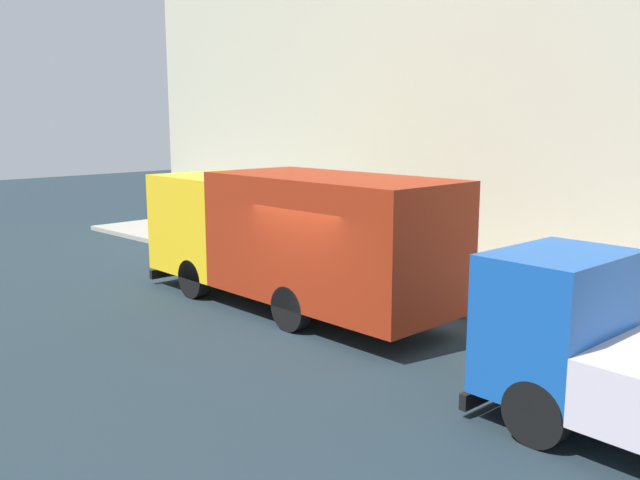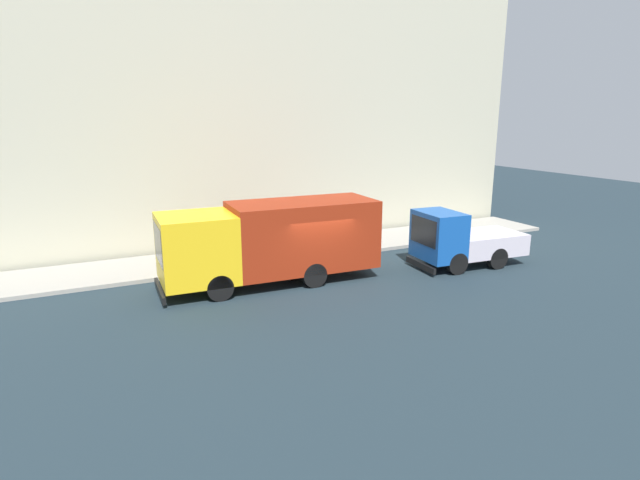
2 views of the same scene
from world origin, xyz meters
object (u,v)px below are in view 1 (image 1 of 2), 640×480
large_utility_truck (291,234)px  small_flatbed_truck (636,364)px  traffic_cone_orange (297,256)px  street_sign_post (332,217)px  pedestrian_third (412,249)px  pedestrian_walking (420,236)px  pedestrian_standing (361,229)px

large_utility_truck → small_flatbed_truck: large_utility_truck is taller
traffic_cone_orange → small_flatbed_truck: bearing=-110.9°
traffic_cone_orange → street_sign_post: 2.12m
small_flatbed_truck → street_sign_post: bearing=71.2°
large_utility_truck → small_flatbed_truck: 8.05m
pedestrian_third → traffic_cone_orange: 3.53m
small_flatbed_truck → pedestrian_walking: 10.18m
pedestrian_walking → pedestrian_third: 1.79m
large_utility_truck → pedestrian_third: 3.56m
pedestrian_walking → pedestrian_standing: (-0.54, 1.71, 0.08)m
traffic_cone_orange → large_utility_truck: bearing=-135.7°
small_flatbed_truck → pedestrian_standing: size_ratio=2.73×
street_sign_post → pedestrian_walking: bearing=-18.3°
small_flatbed_truck → street_sign_post: street_sign_post is taller
pedestrian_standing → pedestrian_third: pedestrian_standing is taller
small_flatbed_truck → traffic_cone_orange: bearing=72.8°
pedestrian_third → traffic_cone_orange: size_ratio=2.82×
large_utility_truck → pedestrian_walking: large_utility_truck is taller
traffic_cone_orange → pedestrian_walking: bearing=-47.6°
large_utility_truck → pedestrian_walking: bearing=2.9°
traffic_cone_orange → street_sign_post: (-0.33, -1.64, 1.30)m
pedestrian_walking → pedestrian_third: bearing=124.0°
large_utility_truck → traffic_cone_orange: 3.91m
small_flatbed_truck → pedestrian_standing: bearing=63.0°
pedestrian_third → street_sign_post: 2.19m
pedestrian_walking → traffic_cone_orange: pedestrian_walking is taller
traffic_cone_orange → street_sign_post: bearing=-101.2°
pedestrian_walking → traffic_cone_orange: bearing=46.6°
traffic_cone_orange → street_sign_post: street_sign_post is taller
pedestrian_standing → small_flatbed_truck: bearing=-137.2°
pedestrian_standing → pedestrian_third: (-1.01, -2.60, -0.09)m
traffic_cone_orange → pedestrian_third: bearing=-77.7°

